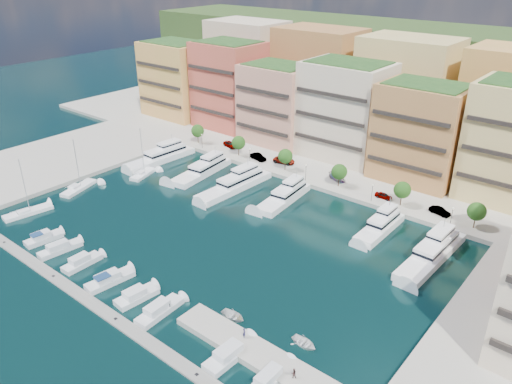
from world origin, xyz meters
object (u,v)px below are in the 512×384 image
tree_0 (198,131)px  car_0 (230,144)px  sailboat_1 (79,188)px  car_5 (440,211)px  sailboat_0 (28,213)px  tree_5 (477,211)px  yacht_6 (433,252)px  tree_4 (402,190)px  yacht_3 (285,195)px  person_1 (294,373)px  car_4 (384,196)px  tender_1 (239,317)px  lamppost_2 (306,170)px  lamppost_1 (250,153)px  cruiser_2 (60,249)px  car_2 (284,160)px  lamppost_0 (202,139)px  yacht_5 (381,225)px  tree_1 (239,143)px  cruiser_1 (43,239)px  cruiser_4 (110,280)px  cruiser_5 (136,297)px  cruiser_3 (82,263)px  lamppost_4 (452,214)px  cruiser_6 (159,311)px  car_1 (258,157)px  yacht_1 (204,170)px  tree_2 (285,156)px  person_0 (244,333)px  car_3 (337,177)px  cruiser_8 (230,355)px  sailboat_2 (143,175)px  yacht_0 (162,156)px  lamppost_3 (372,190)px  tree_3 (339,172)px  tender_0 (233,316)px

tree_0 → car_0: tree_0 is taller
sailboat_1 → car_5: (73.17, 41.20, 1.46)m
sailboat_0 → tree_5: bearing=34.7°
yacht_6 → tree_4: bearing=132.4°
yacht_3 → person_1: size_ratio=11.86×
tree_5 → car_4: 20.76m
tender_1 → car_4: size_ratio=0.41×
lamppost_2 → person_1: 64.15m
lamppost_1 → cruiser_2: (-0.89, -55.79, -3.28)m
tree_4 → car_2: size_ratio=0.97×
lamppost_0 → yacht_5: bearing=-8.6°
lamppost_2 → sailboat_1: size_ratio=0.32×
sailboat_0 → car_0: 58.11m
tree_1 → cruiser_1: size_ratio=0.76×
lamppost_0 → cruiser_4: lamppost_0 is taller
car_2 → person_1: car_2 is taller
cruiser_5 → cruiser_3: bearing=-180.0°
lamppost_4 → tree_4: bearing=169.1°
lamppost_4 → tender_1: bearing=-107.3°
lamppost_2 → yacht_3: size_ratio=0.23×
cruiser_4 → cruiser_1: bearing=180.0°
cruiser_6 → car_2: (-20.90, 61.56, 1.26)m
car_1 → cruiser_4: bearing=-154.8°
car_4 → tender_1: bearing=-178.3°
yacht_1 → cruiser_1: bearing=-90.9°
tree_2 → person_0: bearing=-59.0°
tree_2 → car_4: (27.48, 0.77, -3.06)m
car_3 → lamppost_4: bearing=-75.9°
lamppost_4 → cruiser_5: lamppost_4 is taller
yacht_5 → car_4: (-5.60, 12.31, 0.47)m
lamppost_4 → sailboat_1: (-76.76, -37.64, -3.52)m
tree_1 → cruiser_8: size_ratio=0.65×
tree_2 → tree_5: 48.00m
yacht_5 → cruiser_4: 54.39m
sailboat_2 → person_0: (60.07, -29.84, 1.49)m
sailboat_1 → car_4: 72.72m
cruiser_1 → cruiser_8: bearing=0.0°
cruiser_1 → cruiser_6: size_ratio=0.85×
cruiser_3 → sailboat_1: size_ratio=0.56×
yacht_0 → car_3: yacht_0 is taller
lamppost_3 → cruiser_4: (-21.02, -55.81, -3.26)m
tree_5 → tender_1: 54.81m
yacht_6 → car_2: bearing=159.5°
tree_3 → yacht_5: bearing=-34.1°
lamppost_3 → cruiser_8: size_ratio=0.48×
yacht_1 → tender_0: (44.00, -37.78, -0.65)m
cruiser_1 → cruiser_3: size_ratio=1.00×
car_0 → tree_5: bearing=-78.8°
cruiser_1 → person_1: (59.70, 1.94, 1.19)m
cruiser_2 → person_1: 53.73m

